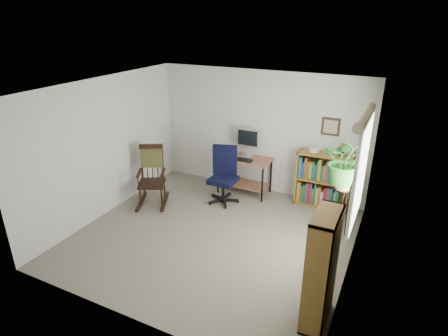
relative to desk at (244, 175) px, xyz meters
The scene contains 18 objects.
floor 1.75m from the desk, 83.75° to the right, with size 4.20×4.00×0.00m, color gray.
ceiling 2.66m from the desk, 83.75° to the right, with size 4.20×4.00×0.00m, color white.
wall_back 0.90m from the desk, 58.16° to the left, with size 4.20×0.00×2.40m, color silver.
wall_front 3.80m from the desk, 87.12° to the right, with size 4.20×0.00×2.40m, color silver.
wall_left 2.69m from the desk, 138.38° to the right, with size 0.00×4.00×2.40m, color silver.
wall_right 2.97m from the desk, 36.63° to the right, with size 0.00×4.00×2.40m, color silver.
window 2.84m from the desk, 31.93° to the right, with size 0.12×1.20×1.50m, color silver, non-canonical shape.
desk is the anchor object (origin of this frame).
monitor 0.66m from the desk, 90.00° to the left, with size 0.46×0.16×0.56m, color #B5B4B9, non-canonical shape.
keyboard 0.40m from the desk, 90.00° to the right, with size 0.40×0.15×0.03m, color black.
office_chair 0.62m from the desk, 109.26° to the right, with size 0.60×0.60×1.09m, color black, non-canonical shape.
rocking_chair 1.83m from the desk, 138.74° to the right, with size 0.59×0.98×1.14m, color black, non-canonical shape.
low_bookshelf 1.53m from the desk, ahead, with size 0.98×0.33×1.03m, color olive, non-canonical shape.
tall_bookshelf 3.48m from the desk, 52.49° to the right, with size 0.27×0.62×1.42m, color olive, non-canonical shape.
plant_stand 2.18m from the desk, 24.05° to the right, with size 0.29×0.29×1.04m, color black, non-canonical shape.
spider_plant 2.55m from the desk, 24.05° to the right, with size 1.69×1.88×1.46m, color #256322.
potted_plant_small 1.94m from the desk, ahead, with size 0.13×0.24×0.11m, color #256322.
framed_picture 1.91m from the desk, 10.09° to the left, with size 0.32×0.04×0.32m, color black, non-canonical shape.
Camera 1 is at (2.45, -4.59, 3.37)m, focal length 30.00 mm.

